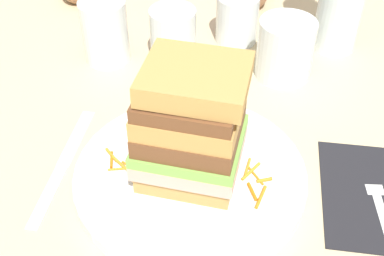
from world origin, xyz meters
TOP-DOWN VIEW (x-y plane):
  - ground_plane at (0.00, 0.00)m, footprint 3.00×3.00m
  - main_plate at (0.02, -0.02)m, footprint 0.27×0.27m
  - sandwich at (0.02, -0.02)m, footprint 0.13×0.12m
  - carrot_shred_0 at (-0.04, -0.00)m, footprint 0.01×0.02m
  - carrot_shred_1 at (-0.07, -0.01)m, footprint 0.02×0.02m
  - carrot_shred_2 at (-0.08, -0.00)m, footprint 0.02×0.02m
  - carrot_shred_3 at (-0.05, -0.03)m, footprint 0.02×0.03m
  - carrot_shred_4 at (-0.08, -0.01)m, footprint 0.01×0.03m
  - carrot_shred_5 at (-0.07, -0.02)m, footprint 0.02×0.01m
  - carrot_shred_6 at (-0.06, -0.00)m, footprint 0.00×0.02m
  - carrot_shred_7 at (-0.06, -0.02)m, footprint 0.02×0.01m
  - carrot_shred_8 at (-0.04, -0.01)m, footprint 0.03×0.01m
  - carrot_shred_9 at (0.09, -0.05)m, footprint 0.01×0.03m
  - carrot_shred_10 at (0.08, -0.01)m, footprint 0.01×0.03m
  - carrot_shred_11 at (0.10, -0.05)m, footprint 0.01×0.03m
  - carrot_shred_12 at (0.09, -0.02)m, footprint 0.02×0.03m
  - carrot_shred_13 at (0.10, -0.03)m, footprint 0.02×0.01m
  - carrot_shred_14 at (0.09, -0.02)m, footprint 0.02×0.03m
  - napkin_dark at (0.23, -0.03)m, footprint 0.14×0.17m
  - fork at (0.23, -0.05)m, footprint 0.02×0.17m
  - knife at (-0.14, -0.01)m, footprint 0.03×0.20m
  - juice_glass at (0.14, 0.21)m, footprint 0.08×0.08m
  - empty_tumbler_0 at (0.07, 0.30)m, footprint 0.07×0.07m
  - empty_tumbler_1 at (-0.03, 0.23)m, footprint 0.07×0.07m
  - empty_tumbler_2 at (-0.13, 0.23)m, footprint 0.07×0.07m

SIDE VIEW (x-z plane):
  - ground_plane at x=0.00m, z-range 0.00..0.00m
  - napkin_dark at x=0.23m, z-range 0.00..0.00m
  - knife at x=-0.14m, z-range 0.00..0.00m
  - fork at x=0.23m, z-range 0.00..0.01m
  - main_plate at x=0.02m, z-range 0.00..0.02m
  - carrot_shred_0 at x=-0.04m, z-range 0.02..0.02m
  - carrot_shred_3 at x=-0.05m, z-range 0.02..0.02m
  - carrot_shred_5 at x=-0.07m, z-range 0.02..0.02m
  - carrot_shred_7 at x=-0.06m, z-range 0.02..0.02m
  - carrot_shred_14 at x=0.09m, z-range 0.02..0.02m
  - carrot_shred_6 at x=-0.06m, z-range 0.02..0.02m
  - carrot_shred_10 at x=0.08m, z-range 0.02..0.02m
  - carrot_shred_4 at x=-0.08m, z-range 0.02..0.02m
  - carrot_shred_1 at x=-0.07m, z-range 0.02..0.02m
  - carrot_shred_2 at x=-0.08m, z-range 0.02..0.02m
  - carrot_shred_12 at x=0.09m, z-range 0.02..0.02m
  - carrot_shred_8 at x=-0.04m, z-range 0.02..0.02m
  - carrot_shred_11 at x=0.10m, z-range 0.02..0.02m
  - carrot_shred_9 at x=0.09m, z-range 0.02..0.02m
  - carrot_shred_13 at x=0.10m, z-range 0.02..0.02m
  - empty_tumbler_0 at x=0.07m, z-range 0.00..0.08m
  - juice_glass at x=0.14m, z-range 0.00..0.08m
  - empty_tumbler_1 at x=-0.03m, z-range 0.00..0.09m
  - empty_tumbler_2 at x=-0.13m, z-range 0.00..0.10m
  - sandwich at x=0.02m, z-range 0.01..0.16m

